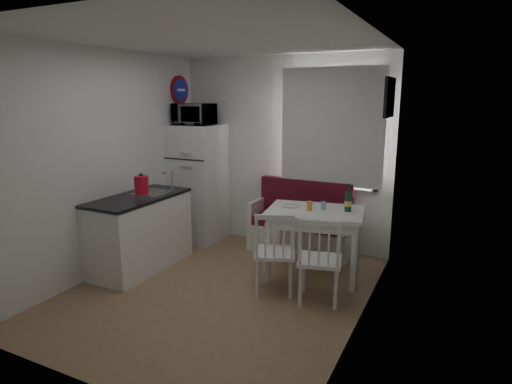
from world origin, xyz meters
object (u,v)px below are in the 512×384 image
Objects in this scene: dining_table at (315,217)px; kettle at (142,185)px; bench at (301,229)px; microwave at (194,114)px; kitchen_counter at (141,232)px; wine_bottle at (348,198)px; fridge at (198,183)px; chair_right at (317,252)px; chair_left at (271,244)px.

kettle reaches higher than dining_table.
bench is 2.53× the size of microwave.
kitchen_counter is 4.18× the size of wine_bottle.
kettle is at bearing -88.61° from fridge.
fridge is (-1.97, 0.57, 0.12)m from dining_table.
kitchen_counter is at bearing 166.40° from chair_right.
microwave is 1.70× the size of wine_bottle.
chair_left is at bearing -34.69° from microwave.
kettle reaches higher than chair_left.
kitchen_counter is at bearing 157.52° from chair_left.
fridge is at bearing 89.10° from kitchen_counter.
fridge reaches higher than chair_left.
microwave reaches higher than wine_bottle.
bench is at bearing 40.74° from kitchen_counter.
kitchen_counter is 0.58m from kettle.
chair_left is 0.50m from chair_right.
chair_left is 1.75m from kettle.
chair_left is (1.73, 0.01, 0.10)m from kitchen_counter.
kitchen_counter reaches higher than chair_right.
kettle is at bearing -138.58° from bench.
chair_left is 2.05× the size of kettle.
kettle is at bearing -88.55° from microwave.
microwave is 2.00× the size of kettle.
chair_right is at bearing -63.90° from bench.
microwave is at bearing 155.19° from dining_table.
kettle is (-1.52, -1.34, 0.71)m from bench.
microwave is at bearing 138.03° from chair_right.
kettle is 0.85× the size of wine_bottle.
wine_bottle is at bearing 68.77° from chair_right.
dining_table is (1.98, 0.67, 0.26)m from kitchen_counter.
microwave reaches higher than chair_left.
kettle is at bearing -161.62° from wine_bottle.
chair_right is at bearing -28.20° from microwave.
chair_left is at bearing 166.15° from chair_right.
microwave reaches higher than bench.
kettle reaches higher than bench.
wine_bottle is at bearing -10.37° from microwave.
chair_left is (-0.25, -0.66, -0.15)m from dining_table.
fridge is 0.98m from microwave.
bench is (1.57, 1.36, -0.13)m from kitchen_counter.
chair_right is at bearing -22.79° from chair_left.
bench reaches higher than dining_table.
wine_bottle is at bearing 18.26° from kitchen_counter.
kitchen_counter is 1.74m from chair_left.
chair_right is at bearing 0.16° from kitchen_counter.
dining_table is at bearing -164.05° from wine_bottle.
chair_right is at bearing -79.25° from dining_table.
kitchen_counter is 1.12× the size of dining_table.
chair_right is 0.87m from wine_bottle.
microwave is 1.42m from kettle.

